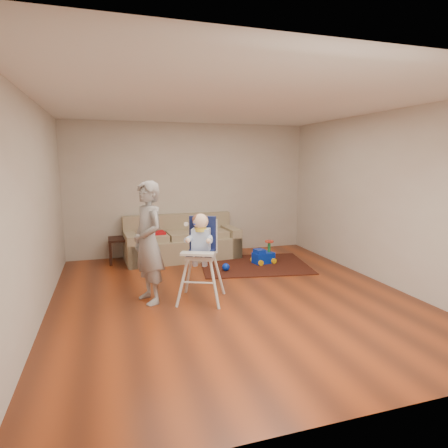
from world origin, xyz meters
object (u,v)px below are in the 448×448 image
object	(u,v)px
ride_on_toy	(263,252)
adult	(148,243)
toy_ball	(226,267)
side_table	(122,250)
sofa	(182,238)
high_chair	(201,259)

from	to	relation	value
ride_on_toy	adult	xyz separation A→B (m)	(-2.28, -1.31, 0.61)
ride_on_toy	toy_ball	world-z (taller)	ride_on_toy
toy_ball	side_table	bearing A→B (deg)	145.21
side_table	toy_ball	world-z (taller)	side_table
sofa	ride_on_toy	size ratio (longest dim) A/B	5.36
high_chair	adult	bearing A→B (deg)	-170.05
sofa	ride_on_toy	bearing A→B (deg)	-33.75
side_table	ride_on_toy	size ratio (longest dim) A/B	1.13
toy_ball	high_chair	distance (m)	1.51
side_table	sofa	bearing A→B (deg)	-4.62
ride_on_toy	toy_ball	distance (m)	0.90
toy_ball	adult	bearing A→B (deg)	-144.28
adult	high_chair	bearing A→B (deg)	56.72
toy_ball	high_chair	xyz separation A→B (m)	(-0.75, -1.21, 0.52)
sofa	adult	size ratio (longest dim) A/B	1.35
toy_ball	sofa	bearing A→B (deg)	116.98
ride_on_toy	adult	size ratio (longest dim) A/B	0.25
high_chair	adult	distance (m)	0.75
side_table	high_chair	distance (m)	2.63
adult	toy_ball	bearing A→B (deg)	106.47
toy_ball	adult	xyz separation A→B (m)	(-1.44, -1.03, 0.76)
toy_ball	high_chair	world-z (taller)	high_chair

